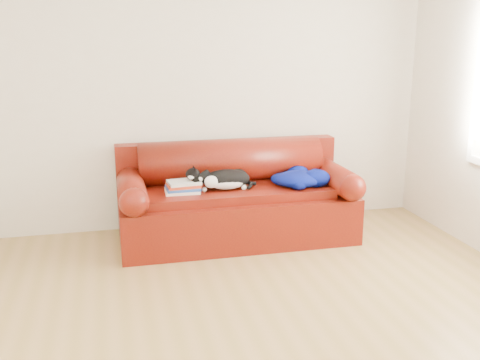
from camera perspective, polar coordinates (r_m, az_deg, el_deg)
The scene contains 7 objects.
ground at distance 3.83m, azimuth 0.74°, elevation -13.95°, with size 4.50×4.50×0.00m, color olive.
room_shell at distance 3.41m, azimuth 2.82°, elevation 11.85°, with size 4.52×4.02×2.61m.
sofa_base at distance 5.13m, azimuth -0.38°, elevation -3.44°, with size 2.10×0.90×0.50m.
sofa_back at distance 5.27m, azimuth -0.98°, elevation 0.50°, with size 2.10×1.01×0.88m.
book_stack at distance 4.87m, azimuth -5.81°, elevation -0.68°, with size 0.30×0.24×0.10m.
cat at distance 4.93m, azimuth -1.43°, elevation 0.01°, with size 0.62×0.35×0.22m.
blanket at distance 5.09m, azimuth 6.08°, elevation 0.22°, with size 0.52×0.42×0.16m.
Camera 1 is at (-0.83, -3.26, 1.83)m, focal length 42.00 mm.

